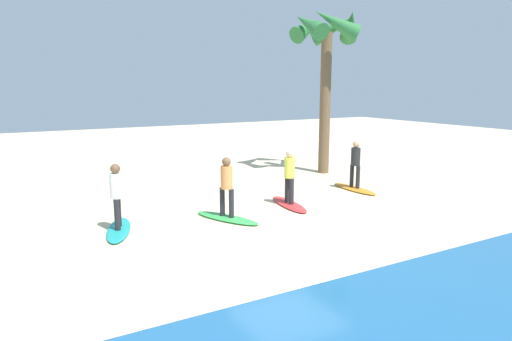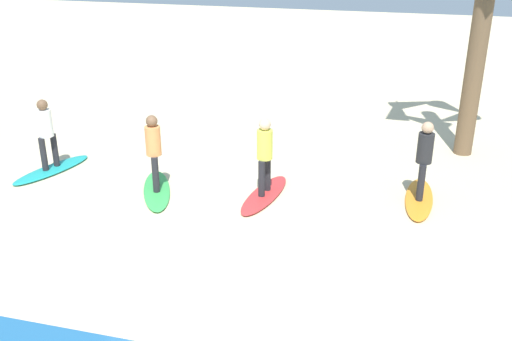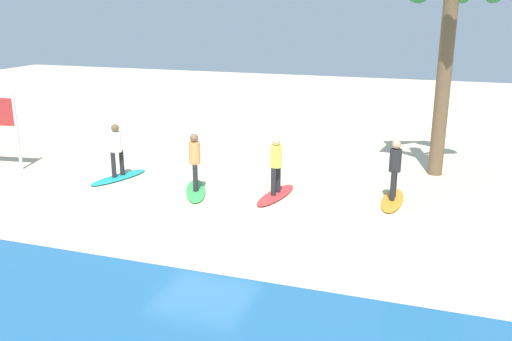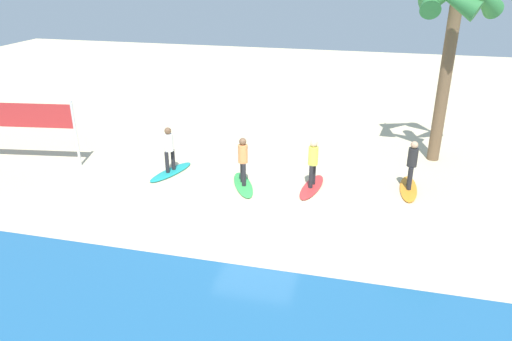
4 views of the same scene
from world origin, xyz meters
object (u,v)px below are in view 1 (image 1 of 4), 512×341
surfboard_green (227,218)px  surfboard_teal (119,230)px  surfer_teal (116,191)px  surfboard_orange (354,189)px  palm_tree (327,42)px  surfboard_red (289,204)px  surfer_red (289,172)px  surfer_green (227,183)px  surfer_orange (355,161)px

surfboard_green → surfboard_teal: 2.86m
surfboard_green → surfer_teal: size_ratio=1.28×
surfboard_orange → palm_tree: bearing=162.7°
surfboard_green → palm_tree: 9.31m
surfboard_orange → surfboard_green: same height
surfboard_green → surfer_teal: bearing=-123.2°
surfboard_teal → surfboard_red: bearing=107.6°
palm_tree → surfer_teal: bearing=21.5°
surfboard_orange → surfer_red: bearing=-77.7°
surfer_red → surfer_teal: 5.12m
surfboard_red → surfer_green: (2.29, 0.38, 0.99)m
surfboard_red → palm_tree: (-4.20, -3.72, 5.27)m
surfer_red → palm_tree: (-4.20, -3.72, 4.28)m
surfboard_red → surfboard_teal: same height
surfer_teal → surfer_orange: bearing=-176.0°
surfer_red → surfboard_red: bearing=0.0°
surfer_red → surfer_teal: same height
surfer_teal → surfboard_green: bearing=171.4°
surfer_orange → surfer_teal: 8.31m
surfer_red → palm_tree: 7.06m
surfer_green → palm_tree: palm_tree is taller
surfer_green → surfboard_teal: bearing=-8.6°
surfboard_red → surfboard_green: 2.33m
surfboard_teal → palm_tree: (-9.32, -3.67, 5.27)m
surfer_green → surfboard_red: bearing=-170.6°
surfboard_red → surfer_teal: 5.22m
surfboard_orange → surfer_teal: 8.37m
surfboard_red → surfboard_green: (2.29, 0.38, 0.00)m
surfer_orange → surfer_teal: size_ratio=1.00×
surfboard_orange → palm_tree: palm_tree is taller
surfer_red → surfboard_green: 2.53m
surfer_orange → surfer_teal: (8.29, 0.58, 0.00)m
surfer_red → surfer_teal: bearing=-0.5°
surfer_orange → surfer_red: size_ratio=1.00×
surfboard_orange → surfer_green: surfer_green is taller
palm_tree → surfer_green: bearing=32.3°
surfboard_orange → surfer_orange: bearing=1.1°
surfboard_orange → surfer_teal: surfer_teal is taller
surfer_green → surfer_teal: 2.86m
surfboard_orange → surfer_red: (3.17, 0.63, 0.99)m
surfer_red → surfboard_green: bearing=9.4°
surfboard_red → surfer_orange: bearing=109.7°
surfboard_teal → palm_tree: size_ratio=0.32×
surfboard_red → palm_tree: bearing=140.0°
palm_tree → surfboard_red: bearing=41.5°
surfboard_orange → surfboard_green: (5.46, 1.01, 0.00)m
surfer_orange → palm_tree: bearing=-108.5°
surfboard_orange → surfer_orange: surfer_orange is taller
surfer_orange → surfer_teal: same height
surfboard_teal → surfboard_orange: bearing=112.2°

